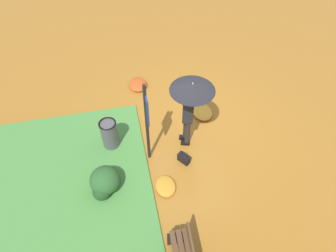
{
  "coord_description": "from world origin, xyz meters",
  "views": [
    {
      "loc": [
        4.91,
        -1.58,
        6.06
      ],
      "look_at": [
        0.44,
        -0.63,
        0.85
      ],
      "focal_mm": 32.62,
      "sensor_mm": 36.0,
      "label": 1
    }
  ],
  "objects_px": {
    "person_with_umbrella": "(190,98)",
    "handbag": "(184,158)",
    "info_sign_post": "(147,116)",
    "trash_bin": "(110,134)"
  },
  "relations": [
    {
      "from": "handbag",
      "to": "trash_bin",
      "type": "xyz_separation_m",
      "value": [
        -0.85,
        -1.64,
        0.29
      ]
    },
    {
      "from": "info_sign_post",
      "to": "handbag",
      "type": "bearing_deg",
      "value": 68.15
    },
    {
      "from": "trash_bin",
      "to": "person_with_umbrella",
      "type": "bearing_deg",
      "value": 79.79
    },
    {
      "from": "person_with_umbrella",
      "to": "info_sign_post",
      "type": "xyz_separation_m",
      "value": [
        0.21,
        -0.98,
        -0.11
      ]
    },
    {
      "from": "person_with_umbrella",
      "to": "handbag",
      "type": "height_order",
      "value": "person_with_umbrella"
    },
    {
      "from": "person_with_umbrella",
      "to": "info_sign_post",
      "type": "bearing_deg",
      "value": -78.02
    },
    {
      "from": "person_with_umbrella",
      "to": "handbag",
      "type": "xyz_separation_m",
      "value": [
        0.52,
        -0.21,
        -1.42
      ]
    },
    {
      "from": "person_with_umbrella",
      "to": "handbag",
      "type": "distance_m",
      "value": 1.53
    },
    {
      "from": "info_sign_post",
      "to": "person_with_umbrella",
      "type": "bearing_deg",
      "value": 101.98
    },
    {
      "from": "person_with_umbrella",
      "to": "trash_bin",
      "type": "bearing_deg",
      "value": -100.21
    }
  ]
}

